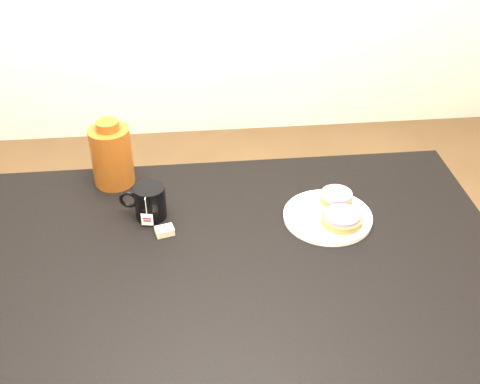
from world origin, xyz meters
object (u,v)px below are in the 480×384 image
at_px(table, 219,290).
at_px(bagel_package, 112,155).
at_px(bagel_back, 336,197).
at_px(bagel_front, 342,218).
at_px(mug, 149,202).
at_px(plate, 328,216).
at_px(teabag_pouch, 165,231).

relative_size(table, bagel_package, 7.32).
relative_size(bagel_back, bagel_front, 0.87).
distance_m(mug, bagel_package, 0.20).
distance_m(table, bagel_front, 0.36).
distance_m(table, bagel_package, 0.49).
bearing_deg(mug, plate, 3.44).
xyz_separation_m(bagel_back, bagel_package, (-0.59, 0.17, 0.06)).
distance_m(plate, mug, 0.46).
bearing_deg(bagel_package, bagel_front, -24.27).
xyz_separation_m(table, bagel_front, (0.32, 0.11, 0.11)).
height_order(teabag_pouch, bagel_package, bagel_package).
distance_m(plate, bagel_front, 0.05).
relative_size(bagel_back, teabag_pouch, 2.38).
height_order(bagel_back, mug, mug).
relative_size(mug, bagel_package, 0.67).
bearing_deg(plate, mug, 172.77).
distance_m(table, mug, 0.29).
bearing_deg(bagel_back, mug, 179.94).
relative_size(table, plate, 6.13).
bearing_deg(table, mug, 128.34).
bearing_deg(mug, table, -40.99).
relative_size(bagel_front, bagel_package, 0.65).
bearing_deg(mug, bagel_front, -0.21).
xyz_separation_m(mug, bagel_package, (-0.10, 0.17, 0.04)).
bearing_deg(table, teabag_pouch, 134.70).
xyz_separation_m(table, teabag_pouch, (-0.12, 0.13, 0.09)).
bearing_deg(bagel_front, teabag_pouch, 178.08).
relative_size(plate, bagel_package, 1.19).
relative_size(teabag_pouch, bagel_package, 0.24).
distance_m(plate, bagel_back, 0.07).
bearing_deg(teabag_pouch, bagel_back, 9.65).
xyz_separation_m(mug, teabag_pouch, (0.04, -0.08, -0.04)).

